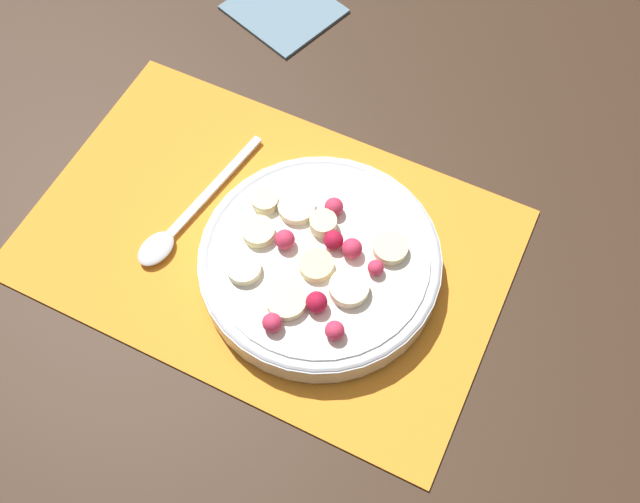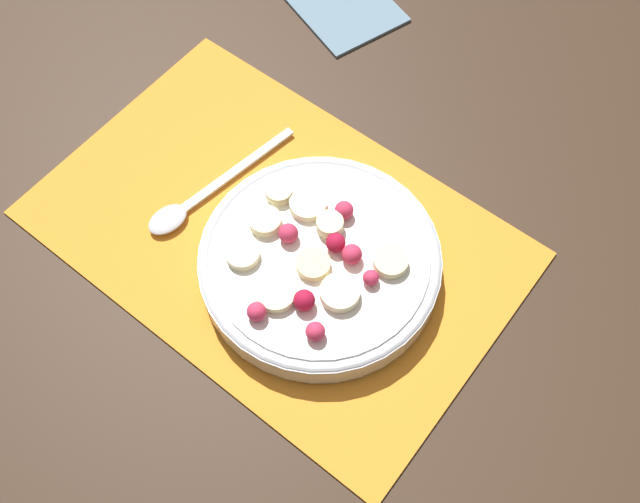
# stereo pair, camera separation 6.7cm
# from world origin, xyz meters

# --- Properties ---
(ground_plane) EXTENTS (3.00, 3.00, 0.00)m
(ground_plane) POSITION_xyz_m (0.00, 0.00, 0.00)
(ground_plane) COLOR #382619
(placemat) EXTENTS (0.48, 0.31, 0.01)m
(placemat) POSITION_xyz_m (0.00, 0.00, 0.00)
(placemat) COLOR orange
(placemat) RESTS_ON ground_plane
(fruit_bowl) EXTENTS (0.24, 0.24, 0.05)m
(fruit_bowl) POSITION_xyz_m (-0.06, 0.01, 0.03)
(fruit_bowl) COLOR silver
(fruit_bowl) RESTS_ON placemat
(spoon) EXTENTS (0.05, 0.19, 0.01)m
(spoon) POSITION_xyz_m (0.09, 0.03, 0.01)
(spoon) COLOR silver
(spoon) RESTS_ON placemat
(napkin) EXTENTS (0.15, 0.14, 0.01)m
(napkin) POSITION_xyz_m (0.14, -0.30, 0.00)
(napkin) COLOR slate
(napkin) RESTS_ON ground_plane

